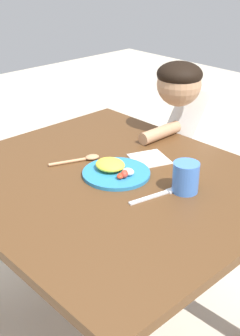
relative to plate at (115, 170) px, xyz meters
The scene contains 8 objects.
ground_plane 0.75m from the plate, 77.97° to the right, with size 8.00×8.00×0.00m, color beige.
dining_table 0.15m from the plate, 77.97° to the right, with size 1.08×0.95×0.73m.
plate is the anchor object (origin of this frame).
fork 0.20m from the plate, ahead, with size 0.07×0.24×0.01m.
spoon 0.16m from the plate, behind, with size 0.09×0.18×0.02m.
drinking_cup 0.25m from the plate, 19.55° to the left, with size 0.08×0.08×0.10m, color #457DDD.
person 0.58m from the plate, 101.11° to the left, with size 0.18×0.45×1.03m.
napkin 0.17m from the plate, 90.32° to the left, with size 0.13×0.13×0.00m, color white.
Camera 1 is at (0.99, -0.88, 1.43)m, focal length 47.45 mm.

